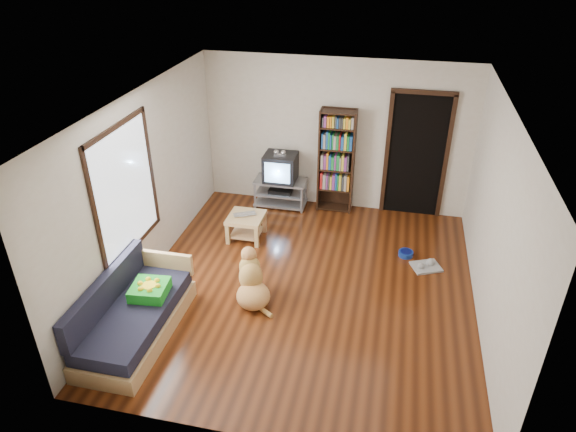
% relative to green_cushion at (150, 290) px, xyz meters
% --- Properties ---
extents(ground, '(5.00, 5.00, 0.00)m').
position_rel_green_cushion_xyz_m(ground, '(1.75, 1.12, -0.49)').
color(ground, '#5C280F').
rests_on(ground, ground).
extents(ceiling, '(5.00, 5.00, 0.00)m').
position_rel_green_cushion_xyz_m(ceiling, '(1.75, 1.12, 2.11)').
color(ceiling, white).
rests_on(ceiling, ground).
extents(wall_back, '(4.50, 0.00, 4.50)m').
position_rel_green_cushion_xyz_m(wall_back, '(1.75, 3.62, 0.81)').
color(wall_back, beige).
rests_on(wall_back, ground).
extents(wall_front, '(4.50, 0.00, 4.50)m').
position_rel_green_cushion_xyz_m(wall_front, '(1.75, -1.38, 0.81)').
color(wall_front, beige).
rests_on(wall_front, ground).
extents(wall_left, '(0.00, 5.00, 5.00)m').
position_rel_green_cushion_xyz_m(wall_left, '(-0.50, 1.12, 0.81)').
color(wall_left, beige).
rests_on(wall_left, ground).
extents(wall_right, '(0.00, 5.00, 5.00)m').
position_rel_green_cushion_xyz_m(wall_right, '(4.00, 1.12, 0.81)').
color(wall_right, beige).
rests_on(wall_right, ground).
extents(green_cushion, '(0.47, 0.47, 0.14)m').
position_rel_green_cushion_xyz_m(green_cushion, '(0.00, 0.00, 0.00)').
color(green_cushion, green).
rests_on(green_cushion, sofa).
extents(laptop, '(0.42, 0.36, 0.03)m').
position_rel_green_cushion_xyz_m(laptop, '(0.57, 2.15, -0.08)').
color(laptop, silver).
rests_on(laptop, coffee_table).
extents(dog_bowl, '(0.22, 0.22, 0.08)m').
position_rel_green_cushion_xyz_m(dog_bowl, '(3.08, 2.20, -0.45)').
color(dog_bowl, navy).
rests_on(dog_bowl, ground).
extents(grey_rag, '(0.50, 0.46, 0.03)m').
position_rel_green_cushion_xyz_m(grey_rag, '(3.38, 1.95, -0.48)').
color(grey_rag, '#A5A5A5').
rests_on(grey_rag, ground).
extents(window, '(0.03, 1.46, 1.70)m').
position_rel_green_cushion_xyz_m(window, '(-0.48, 0.62, 1.01)').
color(window, white).
rests_on(window, wall_left).
extents(doorway, '(1.03, 0.05, 2.19)m').
position_rel_green_cushion_xyz_m(doorway, '(3.10, 3.60, 0.63)').
color(doorway, black).
rests_on(doorway, wall_back).
extents(tv_stand, '(0.90, 0.45, 0.50)m').
position_rel_green_cushion_xyz_m(tv_stand, '(0.85, 3.37, -0.22)').
color(tv_stand, '#99999E').
rests_on(tv_stand, ground).
extents(crt_tv, '(0.55, 0.52, 0.58)m').
position_rel_green_cushion_xyz_m(crt_tv, '(0.85, 3.39, 0.25)').
color(crt_tv, black).
rests_on(crt_tv, tv_stand).
extents(bookshelf, '(0.60, 0.30, 1.80)m').
position_rel_green_cushion_xyz_m(bookshelf, '(1.80, 3.47, 0.51)').
color(bookshelf, black).
rests_on(bookshelf, ground).
extents(sofa, '(0.80, 1.80, 0.80)m').
position_rel_green_cushion_xyz_m(sofa, '(-0.12, -0.26, -0.23)').
color(sofa, tan).
rests_on(sofa, ground).
extents(coffee_table, '(0.55, 0.55, 0.40)m').
position_rel_green_cushion_xyz_m(coffee_table, '(0.57, 2.18, -0.21)').
color(coffee_table, tan).
rests_on(coffee_table, ground).
extents(dog, '(0.62, 0.79, 0.71)m').
position_rel_green_cushion_xyz_m(dog, '(1.09, 0.70, -0.23)').
color(dog, tan).
rests_on(dog, ground).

